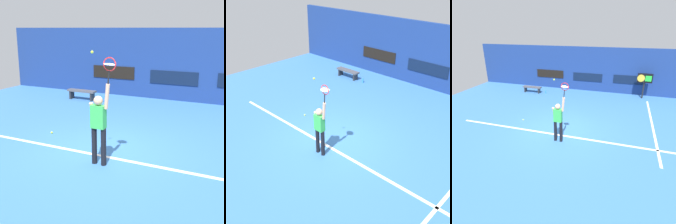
# 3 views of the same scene
# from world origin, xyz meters

# --- Properties ---
(ground_plane) EXTENTS (18.00, 18.00, 0.00)m
(ground_plane) POSITION_xyz_m (0.00, 0.00, 0.00)
(ground_plane) COLOR #3870B2
(back_wall) EXTENTS (18.00, 0.20, 3.22)m
(back_wall) POSITION_xyz_m (0.00, 6.86, 1.61)
(back_wall) COLOR navy
(back_wall) RESTS_ON ground_plane
(sponsor_banner_center) EXTENTS (2.20, 0.03, 0.60)m
(sponsor_banner_center) POSITION_xyz_m (0.00, 6.74, 1.03)
(sponsor_banner_center) COLOR #0C1933
(sponsor_banner_portside) EXTENTS (2.20, 0.03, 0.60)m
(sponsor_banner_portside) POSITION_xyz_m (-3.00, 6.74, 1.11)
(sponsor_banner_portside) COLOR black
(sponsor_banner_starboard) EXTENTS (2.20, 0.03, 0.60)m
(sponsor_banner_starboard) POSITION_xyz_m (3.00, 6.74, 1.06)
(sponsor_banner_starboard) COLOR #0C1933
(court_baseline) EXTENTS (10.00, 0.10, 0.01)m
(court_baseline) POSITION_xyz_m (0.00, -0.38, 0.01)
(court_baseline) COLOR white
(court_baseline) RESTS_ON ground_plane
(court_sideline) EXTENTS (0.10, 7.00, 0.01)m
(court_sideline) POSITION_xyz_m (4.27, 2.00, 0.01)
(court_sideline) COLOR white
(court_sideline) RESTS_ON ground_plane
(tennis_player) EXTENTS (0.54, 0.31, 1.99)m
(tennis_player) POSITION_xyz_m (0.26, -0.83, 1.01)
(tennis_player) COLOR black
(tennis_player) RESTS_ON ground_plane
(tennis_racket) EXTENTS (0.34, 0.27, 0.62)m
(tennis_racket) POSITION_xyz_m (0.55, -0.84, 2.40)
(tennis_racket) COLOR black
(tennis_ball) EXTENTS (0.07, 0.07, 0.07)m
(tennis_ball) POSITION_xyz_m (0.15, -0.89, 2.68)
(tennis_ball) COLOR #CCE033
(scoreboard_clock) EXTENTS (0.96, 0.20, 1.70)m
(scoreboard_clock) POSITION_xyz_m (3.96, 6.10, 1.32)
(scoreboard_clock) COLOR black
(scoreboard_clock) RESTS_ON ground_plane
(court_bench) EXTENTS (1.40, 0.36, 0.45)m
(court_bench) POSITION_xyz_m (-3.81, 5.05, 0.34)
(court_bench) COLOR #4C4C51
(court_bench) RESTS_ON ground_plane
(water_bottle) EXTENTS (0.07, 0.07, 0.24)m
(water_bottle) POSITION_xyz_m (-2.72, 5.05, 0.12)
(water_bottle) COLOR #338CD8
(water_bottle) RESTS_ON ground_plane
(spare_ball) EXTENTS (0.07, 0.07, 0.07)m
(spare_ball) POSITION_xyz_m (-2.15, 0.51, 0.03)
(spare_ball) COLOR #CCE033
(spare_ball) RESTS_ON ground_plane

